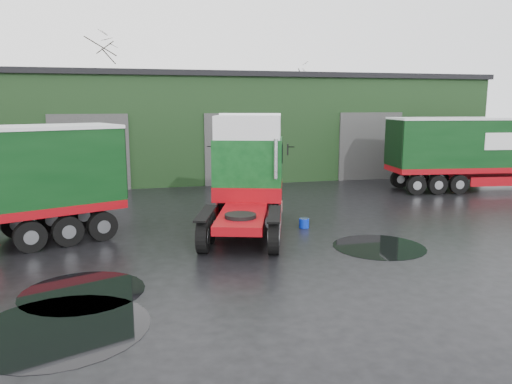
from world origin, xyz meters
The scene contains 10 objects.
ground centered at (0.00, 0.00, 0.00)m, with size 100.00×100.00×0.00m, color black.
warehouse centered at (2.00, 20.00, 3.16)m, with size 32.40×12.40×6.30m.
hero_tractor centered at (-0.26, 3.40, 2.07)m, with size 2.83×6.68×4.15m, color #0E4719, non-canonical shape.
lorry_right centered at (14.74, 9.00, 1.93)m, with size 2.54×14.67×3.86m, color silver, non-canonical shape.
wash_bucket centered at (2.08, 3.73, 0.17)m, with size 0.37×0.37×0.34m, color #0828BE.
tree_back_a centered at (-6.00, 30.00, 4.75)m, with size 4.40×4.40×9.50m, color black, non-canonical shape.
tree_back_b centered at (10.00, 30.00, 3.75)m, with size 4.40×4.40×7.50m, color black, non-canonical shape.
puddle_0 centered at (-5.65, -2.94, 0.00)m, with size 3.62×3.62×0.01m, color black.
puddle_1 centered at (3.54, 0.74, 0.00)m, with size 2.96×2.96×0.01m, color black.
puddle_2 centered at (-5.37, -0.93, 0.00)m, with size 2.99×2.99×0.01m, color black.
Camera 1 is at (-4.21, -13.19, 4.55)m, focal length 35.00 mm.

